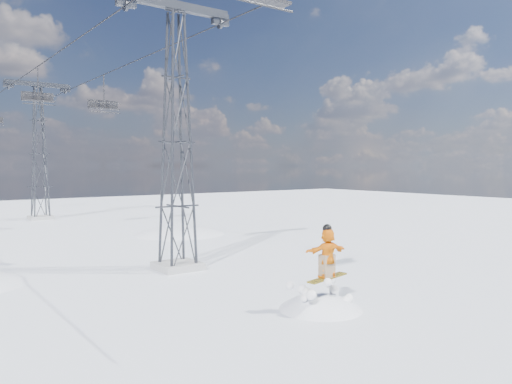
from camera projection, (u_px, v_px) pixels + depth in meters
ground at (278, 318)px, 14.70m from camera, size 120.00×120.00×0.00m
lift_tower_near at (177, 143)px, 21.35m from camera, size 5.20×1.80×11.43m
lift_tower_far at (39, 154)px, 41.55m from camera, size 5.20×1.80×11.43m
haul_cables at (90, 61)px, 30.36m from camera, size 4.46×51.00×0.06m
snowboarder_jump at (320, 360)px, 15.72m from camera, size 4.40×4.40×6.66m
lift_chair_mid at (104, 106)px, 34.94m from camera, size 2.14×0.62×2.66m
lift_chair_far at (38, 98)px, 32.08m from camera, size 1.98×0.57×2.45m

